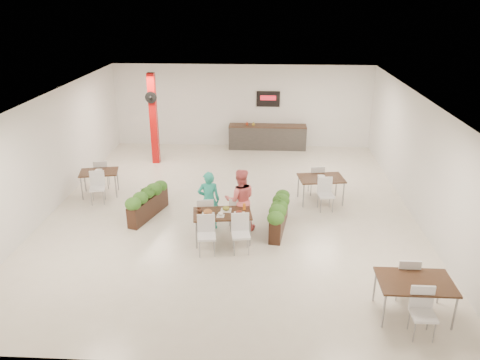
# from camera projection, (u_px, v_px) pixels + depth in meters

# --- Properties ---
(ground) EXTENTS (12.00, 12.00, 0.00)m
(ground) POSITION_uv_depth(u_px,v_px,m) (232.00, 209.00, 13.27)
(ground) COLOR beige
(ground) RESTS_ON ground
(room_shell) EXTENTS (10.10, 12.10, 3.22)m
(room_shell) POSITION_uv_depth(u_px,v_px,m) (231.00, 141.00, 12.52)
(room_shell) COLOR white
(room_shell) RESTS_ON ground
(red_column) EXTENTS (0.40, 0.41, 3.20)m
(red_column) POSITION_uv_depth(u_px,v_px,m) (154.00, 118.00, 16.32)
(red_column) COLOR #B30C0B
(red_column) RESTS_ON ground
(service_counter) EXTENTS (3.00, 0.64, 2.20)m
(service_counter) POSITION_uv_depth(u_px,v_px,m) (267.00, 136.00, 18.28)
(service_counter) COLOR #302E2B
(service_counter) RESTS_ON ground
(main_table) EXTENTS (1.50, 1.78, 0.92)m
(main_table) POSITION_uv_depth(u_px,v_px,m) (222.00, 217.00, 11.34)
(main_table) COLOR black
(main_table) RESTS_ON ground
(diner_man) EXTENTS (0.62, 0.45, 1.56)m
(diner_man) POSITION_uv_depth(u_px,v_px,m) (209.00, 200.00, 11.92)
(diner_man) COLOR teal
(diner_man) RESTS_ON ground
(diner_woman) EXTENTS (0.88, 0.73, 1.64)m
(diner_woman) POSITION_uv_depth(u_px,v_px,m) (240.00, 200.00, 11.86)
(diner_woman) COLOR #FC7070
(diner_woman) RESTS_ON ground
(planter_left) EXTENTS (0.82, 1.73, 0.93)m
(planter_left) POSITION_uv_depth(u_px,v_px,m) (148.00, 200.00, 12.65)
(planter_left) COLOR black
(planter_left) RESTS_ON ground
(planter_right) EXTENTS (0.61, 1.82, 0.96)m
(planter_right) POSITION_uv_depth(u_px,v_px,m) (279.00, 212.00, 11.95)
(planter_right) COLOR black
(planter_right) RESTS_ON ground
(side_table_a) EXTENTS (1.23, 1.67, 0.92)m
(side_table_a) POSITION_uv_depth(u_px,v_px,m) (99.00, 175.00, 13.99)
(side_table_a) COLOR black
(side_table_a) RESTS_ON ground
(side_table_b) EXTENTS (1.38, 1.66, 0.92)m
(side_table_b) POSITION_uv_depth(u_px,v_px,m) (321.00, 181.00, 13.52)
(side_table_b) COLOR black
(side_table_b) RESTS_ON ground
(side_table_c) EXTENTS (1.38, 1.62, 0.92)m
(side_table_c) POSITION_uv_depth(u_px,v_px,m) (415.00, 286.00, 8.67)
(side_table_c) COLOR black
(side_table_c) RESTS_ON ground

